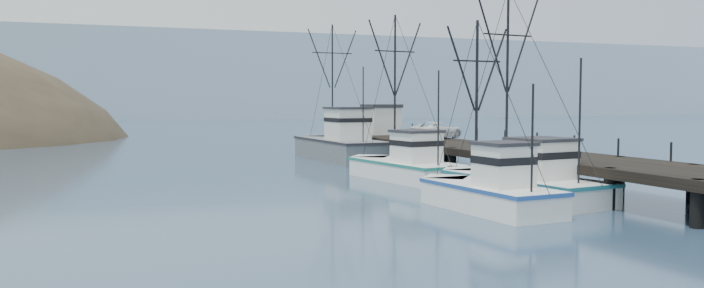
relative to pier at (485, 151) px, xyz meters
name	(u,v)px	position (x,y,z in m)	size (l,w,h in m)	color
ground	(400,230)	(-14.00, -16.00, -1.69)	(400.00, 400.00, 0.00)	navy
pier	(485,151)	(0.00, 0.00, 0.00)	(6.00, 44.00, 2.00)	black
distant_ridge	(170,119)	(-4.00, 154.00, -1.69)	(360.00, 40.00, 26.00)	#9EB2C6
trawler_near	(519,183)	(-4.47, -10.43, -0.87)	(5.04, 11.41, 11.47)	white
trawler_mid	(486,193)	(-8.10, -12.94, -0.87)	(3.67, 9.15, 9.34)	white
trawler_far	(403,167)	(-6.36, -0.19, -0.87)	(4.80, 10.92, 11.15)	white
work_vessel	(339,146)	(-5.18, 15.33, -0.46)	(4.85, 14.38, 12.19)	slate
pier_shed	(381,119)	(0.04, 18.00, 1.73)	(3.00, 3.20, 2.80)	silver
pickup_truck	(437,130)	(1.50, 9.87, 1.01)	(2.32, 5.03, 1.40)	white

